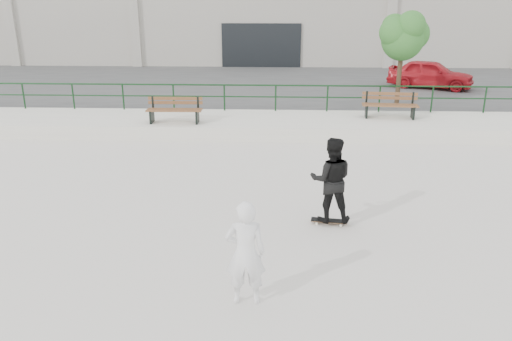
{
  "coord_description": "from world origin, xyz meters",
  "views": [
    {
      "loc": [
        1.07,
        -8.43,
        4.67
      ],
      "look_at": [
        0.62,
        2.0,
        1.06
      ],
      "focal_mm": 35.0,
      "sensor_mm": 36.0,
      "label": 1
    }
  ],
  "objects_px": {
    "bench_right": "(390,105)",
    "tree": "(404,35)",
    "red_car": "(430,74)",
    "skateboard": "(329,221)",
    "bench_left": "(175,110)",
    "standing_skater": "(331,180)",
    "seated_skater": "(245,253)"
  },
  "relations": [
    {
      "from": "tree",
      "to": "seated_skater",
      "type": "height_order",
      "value": "tree"
    },
    {
      "from": "red_car",
      "to": "skateboard",
      "type": "distance_m",
      "value": 16.17
    },
    {
      "from": "bench_right",
      "to": "standing_skater",
      "type": "height_order",
      "value": "standing_skater"
    },
    {
      "from": "bench_right",
      "to": "tree",
      "type": "relative_size",
      "value": 0.55
    },
    {
      "from": "bench_left",
      "to": "skateboard",
      "type": "bearing_deg",
      "value": -57.0
    },
    {
      "from": "red_car",
      "to": "bench_right",
      "type": "bearing_deg",
      "value": 176.48
    },
    {
      "from": "tree",
      "to": "skateboard",
      "type": "distance_m",
      "value": 11.89
    },
    {
      "from": "bench_right",
      "to": "tree",
      "type": "distance_m",
      "value": 3.54
    },
    {
      "from": "standing_skater",
      "to": "seated_skater",
      "type": "height_order",
      "value": "standing_skater"
    },
    {
      "from": "tree",
      "to": "red_car",
      "type": "height_order",
      "value": "tree"
    },
    {
      "from": "red_car",
      "to": "seated_skater",
      "type": "relative_size",
      "value": 2.27
    },
    {
      "from": "seated_skater",
      "to": "bench_right",
      "type": "bearing_deg",
      "value": -115.18
    },
    {
      "from": "tree",
      "to": "standing_skater",
      "type": "relative_size",
      "value": 2.01
    },
    {
      "from": "bench_left",
      "to": "bench_right",
      "type": "distance_m",
      "value": 7.82
    },
    {
      "from": "bench_left",
      "to": "seated_skater",
      "type": "relative_size",
      "value": 1.1
    },
    {
      "from": "bench_right",
      "to": "red_car",
      "type": "xyz_separation_m",
      "value": [
        3.31,
        6.58,
        0.23
      ]
    },
    {
      "from": "red_car",
      "to": "standing_skater",
      "type": "height_order",
      "value": "standing_skater"
    },
    {
      "from": "bench_left",
      "to": "standing_skater",
      "type": "bearing_deg",
      "value": -57.0
    },
    {
      "from": "bench_right",
      "to": "standing_skater",
      "type": "xyz_separation_m",
      "value": [
        -2.96,
        -8.28,
        0.07
      ]
    },
    {
      "from": "bench_right",
      "to": "skateboard",
      "type": "distance_m",
      "value": 8.84
    },
    {
      "from": "red_car",
      "to": "skateboard",
      "type": "height_order",
      "value": "red_car"
    },
    {
      "from": "seated_skater",
      "to": "red_car",
      "type": "bearing_deg",
      "value": -116.9
    },
    {
      "from": "skateboard",
      "to": "bench_right",
      "type": "bearing_deg",
      "value": 78.55
    },
    {
      "from": "seated_skater",
      "to": "bench_left",
      "type": "bearing_deg",
      "value": -75.9
    },
    {
      "from": "skateboard",
      "to": "seated_skater",
      "type": "distance_m",
      "value": 3.53
    },
    {
      "from": "bench_right",
      "to": "seated_skater",
      "type": "height_order",
      "value": "seated_skater"
    },
    {
      "from": "bench_left",
      "to": "seated_skater",
      "type": "distance_m",
      "value": 10.68
    },
    {
      "from": "tree",
      "to": "skateboard",
      "type": "height_order",
      "value": "tree"
    },
    {
      "from": "standing_skater",
      "to": "bench_right",
      "type": "bearing_deg",
      "value": -107.31
    },
    {
      "from": "bench_right",
      "to": "seated_skater",
      "type": "distance_m",
      "value": 12.21
    },
    {
      "from": "bench_left",
      "to": "standing_skater",
      "type": "relative_size",
      "value": 1.04
    },
    {
      "from": "bench_right",
      "to": "skateboard",
      "type": "height_order",
      "value": "bench_right"
    }
  ]
}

